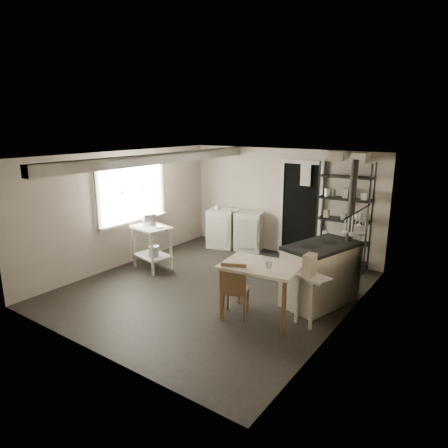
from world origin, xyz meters
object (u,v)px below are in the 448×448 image
Objects in this scene: shelf_rack at (344,221)px; flour_sack at (329,260)px; stockpot at (149,221)px; chair at (236,285)px; work_table at (260,294)px; prep_table at (152,249)px; base_cabinets at (236,229)px; stove at (320,277)px.

shelf_rack reaches higher than flour_sack.
shelf_rack reaches higher than stockpot.
flour_sack is (0.45, 2.59, -0.24)m from chair.
work_table reaches higher than flour_sack.
chair is at bearing -16.47° from prep_table.
base_cabinets is 0.63× the size of shelf_rack.
stove reaches higher than prep_table.
shelf_rack is at bearing 36.23° from prep_table.
prep_table is 0.57m from stockpot.
chair is 2.64m from flour_sack.
stockpot is 3.83m from shelf_rack.
prep_table reaches higher than work_table.
chair is (-0.58, -2.95, -0.46)m from shelf_rack.
shelf_rack is at bearing 114.59° from stove.
shelf_rack is at bearing 71.31° from flour_sack.
flour_sack is (2.91, 1.86, -0.16)m from prep_table.
stove is 1.40× the size of chair.
work_table is (-0.53, -1.01, -0.06)m from stove.
shelf_rack reaches higher than stove.
stove is at bearing -47.78° from base_cabinets.
base_cabinets is at bearing 101.13° from chair.
work_table is at bearing -101.69° from stove.
base_cabinets is 3.47m from work_table.
prep_table is 2.96× the size of stockpot.
stove is at bearing -74.43° from flour_sack.
stockpot is at bearing -126.55° from base_cabinets.
stockpot is at bearing 146.20° from prep_table.
stove reaches higher than work_table.
base_cabinets is at bearing 129.46° from work_table.
stockpot is at bearing 166.92° from work_table.
work_table is at bearing -97.80° from shelf_rack.
base_cabinets reaches higher than flour_sack.
prep_table is 0.98× the size of chair.
stove and chair have the same top height.
prep_table is at bearing -33.80° from stockpot.
shelf_rack is (3.04, 2.22, 0.55)m from prep_table.
stockpot is 0.33× the size of chair.
stockpot is at bearing -158.79° from stove.
chair is (2.61, -0.83, -0.45)m from stockpot.
base_cabinets is at bearing -179.80° from shelf_rack.
chair is (-0.33, -0.15, 0.10)m from work_table.
prep_table is 2.18m from base_cabinets.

